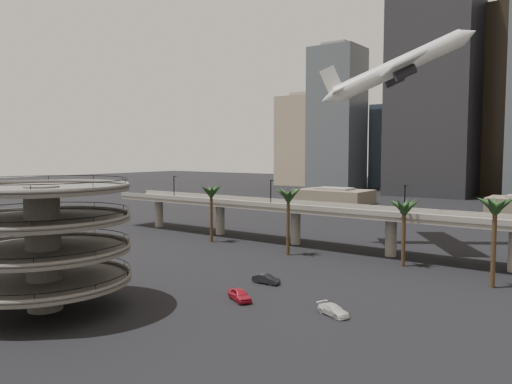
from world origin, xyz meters
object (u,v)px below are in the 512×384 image
Objects in this scene: overpass at (341,215)px; airborne_jet at (397,68)px; car_a at (240,295)px; parking_ramp at (43,235)px; car_b at (266,279)px; car_c at (333,310)px.

airborne_jet reaches higher than overpass.
airborne_jet is 65.63m from car_a.
airborne_jet is at bearing 74.60° from parking_ramp.
car_a is 9.77m from car_b.
car_b is (-2.19, 9.52, -0.08)m from car_a.
overpass reaches higher than car_b.
parking_ramp is 27.13m from car_a.
car_c is (15.56, -7.45, -0.06)m from car_b.
parking_ramp is 33.14m from car_b.
car_a is at bearing -123.56° from airborne_jet.
parking_ramp is 60.46m from overpass.
overpass is 28.77× the size of car_b.
parking_ramp is at bearing 144.39° from car_c.
overpass is at bearing 35.44° from car_a.
overpass is at bearing 3.84° from car_b.
car_c is at bearing -108.97° from airborne_jet.
car_a is (5.11, -40.91, -6.52)m from overpass.
overpass is at bearing 47.20° from car_c.
parking_ramp is 79.72m from airborne_jet.
car_b is at bearing 86.17° from car_c.
overpass reaches higher than car_c.
car_c is at bearing -117.06° from car_b.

